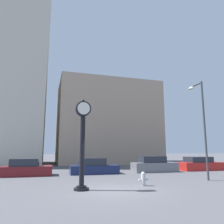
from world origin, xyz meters
TOP-DOWN VIEW (x-y plane):
  - ground_plane at (0.00, 0.00)m, footprint 200.00×200.00m
  - building_tall_tower at (-9.60, 24.00)m, footprint 11.40×12.00m
  - building_storefront_row at (5.89, 24.00)m, footprint 15.58×12.00m
  - street_clock at (-1.58, 0.51)m, footprint 0.83×0.79m
  - car_maroon at (-4.91, 8.14)m, footprint 3.99×2.02m
  - car_navy at (0.62, 8.07)m, footprint 4.25×1.99m
  - car_grey at (6.51, 8.07)m, footprint 4.32×1.84m
  - car_red at (11.89, 8.29)m, footprint 4.56×2.01m
  - fire_hydrant_near at (2.11, 0.89)m, footprint 0.60×0.26m
  - street_lamp_right at (7.33, 2.01)m, footprint 0.36×1.57m

SIDE VIEW (x-z plane):
  - ground_plane at x=0.00m, z-range 0.00..0.00m
  - fire_hydrant_near at x=2.11m, z-range 0.01..0.81m
  - car_navy at x=0.62m, z-range -0.11..1.25m
  - car_maroon at x=-4.91m, z-range -0.11..1.26m
  - car_red at x=11.89m, z-range -0.11..1.26m
  - car_grey at x=6.51m, z-range -0.12..1.36m
  - street_clock at x=-1.58m, z-range 0.31..5.16m
  - street_lamp_right at x=7.33m, z-range 1.09..8.16m
  - building_storefront_row at x=5.89m, z-range 0.00..12.75m
  - building_tall_tower at x=-9.60m, z-range 0.00..33.80m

